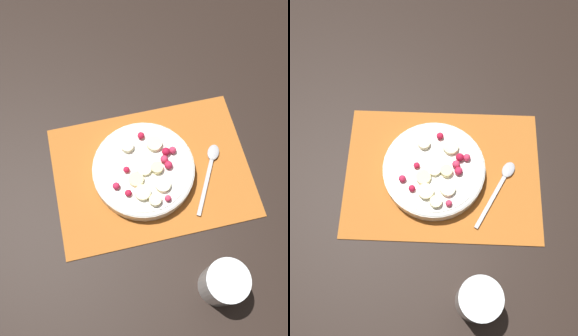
{
  "view_description": "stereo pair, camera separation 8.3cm",
  "coord_description": "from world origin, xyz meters",
  "views": [
    {
      "loc": [
        -0.09,
        -0.31,
        0.82
      ],
      "look_at": [
        -0.02,
        -0.0,
        0.05
      ],
      "focal_mm": 40.0,
      "sensor_mm": 36.0,
      "label": 1
    },
    {
      "loc": [
        -0.01,
        -0.32,
        0.82
      ],
      "look_at": [
        -0.02,
        -0.0,
        0.05
      ],
      "focal_mm": 40.0,
      "sensor_mm": 36.0,
      "label": 2
    }
  ],
  "objects": [
    {
      "name": "fruit_bowl",
      "position": [
        -0.02,
        -0.01,
        0.03
      ],
      "size": [
        0.23,
        0.23,
        0.05
      ],
      "color": "silver",
      "rests_on": "placemat"
    },
    {
      "name": "placemat",
      "position": [
        0.0,
        0.0,
        0.0
      ],
      "size": [
        0.45,
        0.33,
        0.01
      ],
      "color": "#B26023",
      "rests_on": "ground_plane"
    },
    {
      "name": "drinking_glass",
      "position": [
        0.07,
        -0.28,
        0.06
      ],
      "size": [
        0.08,
        0.08,
        0.12
      ],
      "color": "white",
      "rests_on": "ground_plane"
    },
    {
      "name": "ground_plane",
      "position": [
        0.0,
        0.0,
        0.0
      ],
      "size": [
        3.0,
        3.0,
        0.0
      ],
      "primitive_type": "plane",
      "color": "black"
    },
    {
      "name": "spoon",
      "position": [
        0.14,
        -0.02,
        0.01
      ],
      "size": [
        0.1,
        0.17,
        0.01
      ],
      "rotation": [
        0.0,
        0.0,
        7.36
      ],
      "color": "#B2B2B7",
      "rests_on": "placemat"
    }
  ]
}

